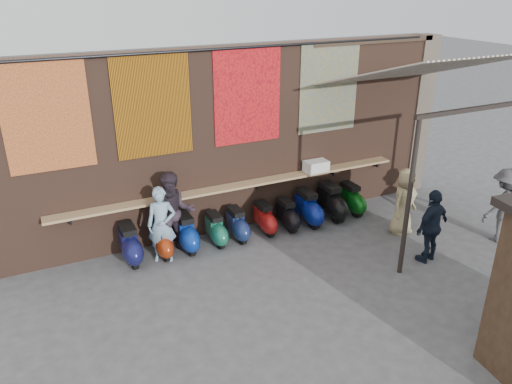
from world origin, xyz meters
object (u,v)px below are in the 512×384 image
Objects in this scene: scooter_stool_2 at (186,233)px; diner_left at (162,225)px; scooter_stool_1 at (162,241)px; scooter_stool_8 at (331,202)px; shopper_tan at (404,201)px; shelf_box at (316,166)px; scooter_stool_0 at (130,245)px; scooter_stool_4 at (237,225)px; scooter_stool_7 at (308,208)px; scooter_stool_3 at (216,230)px; scooter_stool_5 at (265,219)px; shopper_navy at (432,226)px; scooter_stool_9 at (351,199)px; diner_right at (174,214)px; shopper_grey at (504,205)px; scooter_stool_6 at (287,215)px.

diner_left is at bearing -161.33° from scooter_stool_2.
scooter_stool_2 is at bearing 2.83° from scooter_stool_1.
scooter_stool_8 is 0.58× the size of shopper_tan.
shelf_box is 4.53m from scooter_stool_0.
shelf_box is 0.93m from scooter_stool_8.
scooter_stool_4 is at bearing 27.07° from diner_left.
shopper_tan reaches higher than scooter_stool_7.
scooter_stool_1 is 0.47× the size of shopper_tan.
scooter_stool_3 is at bearing 178.61° from scooter_stool_4.
diner_left is at bearing -176.04° from scooter_stool_5.
scooter_stool_4 is at bearing -1.39° from scooter_stool_3.
shopper_navy is at bearing -3.60° from diner_left.
scooter_stool_8 is at bearing -177.44° from scooter_stool_9.
diner_left is (-3.82, -0.45, -0.47)m from shelf_box.
scooter_stool_9 is at bearing -18.93° from shelf_box.
scooter_stool_5 is 1.73m from scooter_stool_8.
diner_right is (0.92, -0.03, 0.50)m from scooter_stool_0.
diner_right reaches higher than scooter_stool_4.
scooter_stool_9 is 0.47× the size of shopper_grey.
scooter_stool_9 is at bearing 1.63° from scooter_stool_6.
shopper_navy reaches higher than scooter_stool_3.
scooter_stool_5 is at bearing -0.61° from scooter_stool_2.
scooter_stool_7 is (4.05, -0.08, 0.01)m from scooter_stool_0.
shopper_grey reaches higher than scooter_stool_1.
shopper_tan is at bearing -51.73° from shelf_box.
scooter_stool_7 is 0.96× the size of scooter_stool_8.
scooter_stool_2 is 1.14m from scooter_stool_4.
scooter_stool_6 is 3.11m from shopper_navy.
scooter_stool_5 reaches higher than scooter_stool_3.
scooter_stool_2 is 2.89m from scooter_stool_7.
scooter_stool_8 reaches higher than scooter_stool_9.
scooter_stool_1 is 3.41m from scooter_stool_7.
shelf_box is 4.08m from shopper_grey.
scooter_stool_0 is 1.15× the size of scooter_stool_6.
scooter_stool_7 is 0.55× the size of shopper_navy.
diner_left is at bearing -175.40° from scooter_stool_4.
scooter_stool_5 is 0.85× the size of scooter_stool_7.
shopper_grey reaches higher than scooter_stool_3.
diner_left is (-3.43, -0.10, 0.38)m from scooter_stool_7.
diner_right is (-2.59, 0.05, 0.55)m from scooter_stool_6.
scooter_stool_6 is at bearing -33.79° from shopper_grey.
scooter_stool_6 is at bearing -178.84° from scooter_stool_8.
scooter_stool_5 is at bearing 2.34° from scooter_stool_4.
scooter_stool_0 is 0.54× the size of shopper_tan.
scooter_stool_8 reaches higher than scooter_stool_1.
diner_left is (0.62, -0.18, 0.39)m from scooter_stool_0.
scooter_stool_9 is at bearing -0.31° from scooter_stool_0.
scooter_stool_7 is at bearing 123.02° from shopper_tan.
shopper_tan is at bearing 9.58° from diner_left.
scooter_stool_0 reaches higher than scooter_stool_4.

